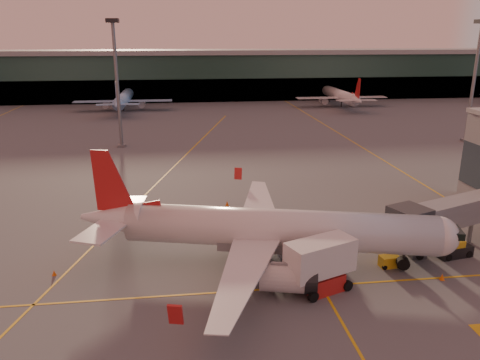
{
  "coord_description": "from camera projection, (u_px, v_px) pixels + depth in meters",
  "views": [
    {
      "loc": [
        -7.39,
        -32.52,
        22.32
      ],
      "look_at": [
        -0.34,
        23.14,
        5.0
      ],
      "focal_mm": 35.0,
      "sensor_mm": 36.0,
      "label": 1
    }
  ],
  "objects": [
    {
      "name": "main_airplane",
      "position": [
        265.0,
        230.0,
        46.82
      ],
      "size": [
        37.52,
        34.18,
        11.47
      ],
      "rotation": [
        0.0,
        0.0,
        -0.25
      ],
      "color": "silver",
      "rests_on": "ground"
    },
    {
      "name": "terminal",
      "position": [
        200.0,
        75.0,
        170.12
      ],
      "size": [
        400.0,
        20.0,
        17.6
      ],
      "color": "#19382D",
      "rests_on": "ground"
    },
    {
      "name": "gpu_cart",
      "position": [
        389.0,
        262.0,
        47.09
      ],
      "size": [
        2.1,
        1.39,
        1.16
      ],
      "rotation": [
        0.0,
        0.0,
        0.1
      ],
      "color": "gold",
      "rests_on": "ground"
    },
    {
      "name": "mast_west_near",
      "position": [
        117.0,
        75.0,
        94.07
      ],
      "size": [
        2.4,
        2.4,
        25.6
      ],
      "color": "slate",
      "rests_on": "ground"
    },
    {
      "name": "cone_fwd",
      "position": [
        442.0,
        277.0,
        44.63
      ],
      "size": [
        0.49,
        0.49,
        0.63
      ],
      "color": "#E25F0B",
      "rests_on": "ground"
    },
    {
      "name": "mast_east_near",
      "position": [
        475.0,
        73.0,
        99.29
      ],
      "size": [
        2.4,
        2.4,
        25.6
      ],
      "color": "slate",
      "rests_on": "ground"
    },
    {
      "name": "cone_nose",
      "position": [
        445.0,
        251.0,
        49.96
      ],
      "size": [
        0.47,
        0.47,
        0.6
      ],
      "color": "#E25F0B",
      "rests_on": "ground"
    },
    {
      "name": "pushback_tug",
      "position": [
        453.0,
        249.0,
        49.4
      ],
      "size": [
        3.97,
        2.6,
        1.9
      ],
      "rotation": [
        0.0,
        0.0,
        0.18
      ],
      "color": "black",
      "rests_on": "ground"
    },
    {
      "name": "catering_truck",
      "position": [
        321.0,
        263.0,
        42.07
      ],
      "size": [
        6.89,
        4.9,
        4.91
      ],
      "rotation": [
        0.0,
        0.0,
        0.38
      ],
      "color": "#B01C19",
      "rests_on": "ground"
    },
    {
      "name": "cone_tail",
      "position": [
        54.0,
        273.0,
        45.46
      ],
      "size": [
        0.42,
        0.42,
        0.53
      ],
      "color": "#E25F0B",
      "rests_on": "ground"
    },
    {
      "name": "distant_aircraft_row",
      "position": [
        138.0,
        110.0,
        147.63
      ],
      "size": [
        290.0,
        34.0,
        13.0
      ],
      "color": "#83AEDC",
      "rests_on": "ground"
    },
    {
      "name": "cone_wing_left",
      "position": [
        227.0,
        204.0,
        64.14
      ],
      "size": [
        0.5,
        0.5,
        0.64
      ],
      "color": "#E25F0B",
      "rests_on": "ground"
    },
    {
      "name": "ground",
      "position": [
        280.0,
        321.0,
        38.3
      ],
      "size": [
        600.0,
        600.0,
        0.0
      ],
      "primitive_type": "plane",
      "color": "#4C4F54",
      "rests_on": "ground"
    },
    {
      "name": "taxi_markings",
      "position": [
        184.0,
        173.0,
        79.59
      ],
      "size": [
        100.12,
        173.0,
        0.01
      ],
      "color": "gold",
      "rests_on": "ground"
    }
  ]
}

